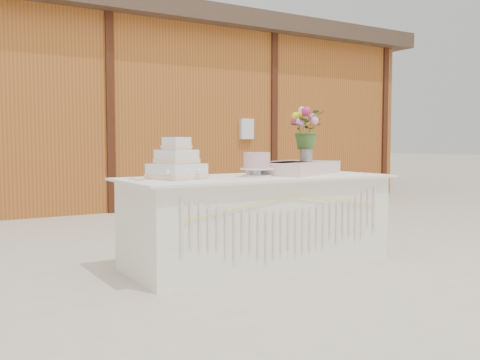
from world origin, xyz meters
The scene contains 9 objects.
ground centered at (0.00, 0.00, 0.00)m, with size 80.00×80.00×0.00m, color beige.
barn centered at (-0.01, 5.99, 1.68)m, with size 12.60×4.60×3.30m.
cake_table centered at (0.00, 0.00, 0.39)m, with size 2.40×1.00×0.77m.
wedding_cake centered at (-0.75, 0.06, 0.88)m, with size 0.46×0.46×0.34m.
pink_cake_stand centered at (-0.03, -0.03, 0.89)m, with size 0.29×0.29×0.21m.
satin_runner centered at (0.50, 0.11, 0.83)m, with size 0.92×0.53×0.12m, color beige.
flower_vase centered at (0.67, 0.17, 0.97)m, with size 0.12×0.12×0.16m, color #A8A7AC.
bouquet centered at (0.67, 0.17, 1.24)m, with size 0.33×0.29×0.37m, color #3C6227.
loose_flowers centered at (-1.05, 0.11, 0.78)m, with size 0.13×0.32×0.02m, color pink, non-canonical shape.
Camera 1 is at (-2.57, -3.86, 1.06)m, focal length 40.00 mm.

